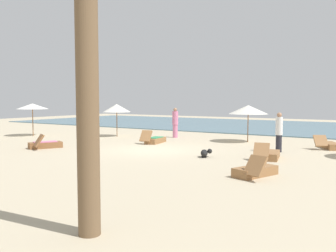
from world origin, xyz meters
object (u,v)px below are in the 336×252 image
lounger_0 (45,144)px  lounger_2 (155,140)px  lounger_3 (255,171)px  umbrella_2 (248,110)px  lounger_6 (330,145)px  dog (205,153)px  lounger_5 (270,155)px  person_1 (279,132)px  umbrella_1 (117,108)px  umbrella_0 (32,106)px  person_0 (175,123)px

lounger_0 → lounger_2: bearing=53.8°
lounger_3 → umbrella_2: bearing=111.8°
lounger_2 → lounger_6: lounger_2 is taller
lounger_6 → dog: bearing=-125.2°
lounger_5 → person_1: bearing=96.8°
umbrella_1 → dog: bearing=-27.8°
umbrella_2 → lounger_2: 5.27m
lounger_2 → lounger_5: (6.69, -1.84, -0.01)m
lounger_5 → lounger_6: 4.64m
lounger_5 → person_1: size_ratio=1.03×
lounger_0 → lounger_3: lounger_0 is taller
umbrella_0 → lounger_6: size_ratio=1.14×
umbrella_0 → lounger_0: bearing=-32.9°
lounger_5 → dog: bearing=-157.7°
umbrella_0 → umbrella_2: bearing=18.0°
lounger_0 → lounger_5: 10.27m
lounger_2 → person_1: person_1 is taller
lounger_3 → lounger_5: (-0.62, 3.43, -0.00)m
umbrella_0 → dog: umbrella_0 is taller
umbrella_0 → person_1: umbrella_0 is taller
umbrella_0 → lounger_2: umbrella_0 is taller
lounger_5 → lounger_0: bearing=-165.4°
lounger_5 → lounger_6: (1.46, 4.40, -0.00)m
lounger_3 → person_0: bearing=133.5°
umbrella_1 → person_1: umbrella_1 is taller
lounger_6 → umbrella_1: bearing=-175.3°
umbrella_1 → lounger_6: 12.20m
umbrella_2 → lounger_2: umbrella_2 is taller
person_0 → dog: person_0 is taller
lounger_5 → person_0: 8.75m
lounger_2 → lounger_3: 9.02m
person_1 → umbrella_2: bearing=131.1°
lounger_3 → lounger_6: lounger_3 is taller
lounger_2 → umbrella_0: bearing=-173.5°
lounger_3 → lounger_6: size_ratio=0.99×
umbrella_0 → dog: size_ratio=2.94×
lounger_2 → lounger_6: (8.15, 2.56, -0.01)m
umbrella_1 → person_0: size_ratio=1.12×
umbrella_0 → lounger_3: (15.90, -4.29, -1.69)m
umbrella_1 → person_0: (3.34, 1.43, -0.86)m
lounger_0 → person_1: 10.79m
lounger_0 → person_1: person_1 is taller
umbrella_1 → umbrella_2: 8.02m
umbrella_2 → lounger_6: 4.51m
person_0 → person_1: bearing=-21.4°
umbrella_1 → dog: 9.49m
lounger_0 → lounger_2: size_ratio=1.00×
umbrella_0 → lounger_6: umbrella_0 is taller
lounger_0 → lounger_6: 13.38m
umbrella_2 → lounger_3: (3.34, -8.37, -1.58)m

